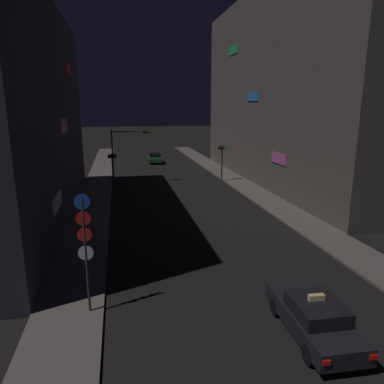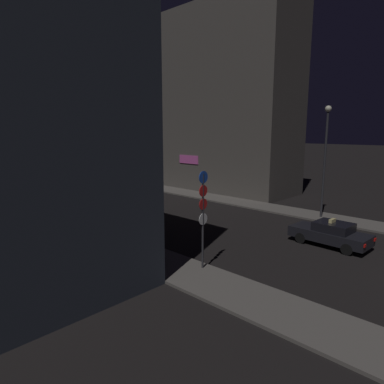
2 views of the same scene
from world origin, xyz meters
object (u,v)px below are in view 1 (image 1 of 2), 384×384
at_px(taxi, 314,317).
at_px(far_car, 155,158).
at_px(sign_pole_left, 85,244).
at_px(traffic_light_overhead, 127,145).
at_px(traffic_light_right_kerb, 222,156).
at_px(traffic_light_left_kerb, 113,164).

distance_m(taxi, far_car, 41.16).
relative_size(taxi, sign_pole_left, 0.97).
bearing_deg(traffic_light_overhead, traffic_light_right_kerb, -6.39).
bearing_deg(sign_pole_left, far_car, 80.39).
relative_size(traffic_light_overhead, traffic_light_left_kerb, 1.56).
relative_size(far_car, traffic_light_left_kerb, 1.22).
relative_size(far_car, traffic_light_overhead, 0.78).
distance_m(traffic_light_overhead, traffic_light_left_kerb, 3.89).
xyz_separation_m(taxi, sign_pole_left, (-7.78, 3.00, 2.19)).
xyz_separation_m(far_car, traffic_light_right_kerb, (5.68, -15.05, 2.08)).
distance_m(far_car, traffic_light_right_kerb, 16.22).
height_order(far_car, traffic_light_right_kerb, traffic_light_right_kerb).
bearing_deg(taxi, traffic_light_right_kerb, 80.51).
xyz_separation_m(taxi, far_car, (-1.32, 41.14, -0.00)).
bearing_deg(traffic_light_right_kerb, sign_pole_left, -117.73).
xyz_separation_m(traffic_light_left_kerb, sign_pole_left, (-0.76, -20.91, 0.31)).
bearing_deg(taxi, sign_pole_left, 158.94).
height_order(taxi, traffic_light_overhead, traffic_light_overhead).
height_order(traffic_light_overhead, traffic_light_right_kerb, traffic_light_overhead).
bearing_deg(sign_pole_left, traffic_light_left_kerb, 87.91).
bearing_deg(far_car, traffic_light_left_kerb, -108.29).
bearing_deg(traffic_light_left_kerb, sign_pole_left, -92.09).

